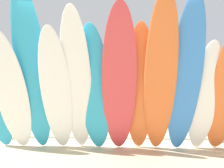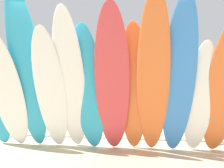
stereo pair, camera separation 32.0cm
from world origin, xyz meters
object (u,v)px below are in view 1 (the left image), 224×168
Objects in this scene: surfboard_blue_9 at (185,83)px; distant_boat at (179,61)px; surfboard_teal_2 at (33,76)px; surfboard_orange_8 at (160,81)px; surfboard_teal_5 at (95,92)px; surfboard_white_10 at (204,100)px; surfboard_white_3 at (56,94)px; surfboard_white_4 at (77,85)px; surfboard_rack at (109,111)px; beachgoer_photographing at (38,68)px; beachgoer_near_rack at (151,63)px; surfboard_white_1 at (11,95)px; beachgoer_by_water at (133,65)px; beach_chair_striped at (221,92)px; surfboard_red_6 at (119,85)px; surfboard_orange_7 at (140,92)px.

distant_boat is at bearing 80.68° from surfboard_blue_9.
surfboard_teal_2 reaches higher than surfboard_orange_8.
surfboard_teal_5 is 1.81m from surfboard_white_10.
surfboard_teal_5 reaches higher than surfboard_white_10.
surfboard_blue_9 reaches higher than surfboard_white_3.
surfboard_white_4 is 0.31m from surfboard_teal_5.
surfboard_teal_2 is (-1.21, -0.69, 0.77)m from surfboard_rack.
beachgoer_photographing is at bearing -122.24° from distant_boat.
surfboard_blue_9 is (1.71, -0.05, 0.07)m from surfboard_white_4.
beachgoer_near_rack is (1.82, 7.77, -0.23)m from surfboard_teal_5.
surfboard_white_1 is at bearing 173.32° from surfboard_teal_2.
surfboard_teal_2 reaches higher than beachgoer_by_water.
surfboard_white_1 is at bearing -163.25° from beach_chair_striped.
surfboard_white_1 is 1.48× the size of beachgoer_near_rack.
surfboard_white_1 is 0.50m from surfboard_teal_2.
beachgoer_photographing is 1.91× the size of beach_chair_striped.
surfboard_teal_5 is 0.86× the size of surfboard_red_6.
surfboard_teal_2 is 5.71m from beach_chair_striped.
beachgoer_photographing is 14.93m from distant_boat.
beachgoer_photographing is at bearing 122.33° from surfboard_teal_5.
surfboard_teal_5 is at bearing 175.40° from surfboard_orange_8.
beachgoer_near_rack is at bearing 89.90° from surfboard_blue_9.
surfboard_orange_8 is at bearing -3.59° from surfboard_white_1.
surfboard_orange_8 reaches higher than beachgoer_by_water.
surfboard_white_10 reaches higher than surfboard_rack.
beachgoer_near_rack is (2.81, 7.84, -0.51)m from surfboard_teal_2.
surfboard_rack is 5.15× the size of beach_chair_striped.
surfboard_orange_8 reaches higher than distant_boat.
surfboard_blue_9 reaches higher than distant_boat.
surfboard_blue_9 reaches higher than beachgoer_near_rack.
surfboard_orange_8 is (0.64, -0.03, 0.07)m from surfboard_red_6.
beachgoer_near_rack is 0.95× the size of beachgoer_by_water.
surfboard_teal_5 is 18.71m from distant_boat.
beachgoer_near_rack is 10.75m from distant_boat.
surfboard_orange_7 reaches higher than surfboard_white_1.
beachgoer_by_water is (-0.89, 6.34, -0.06)m from surfboard_white_10.
surfboard_white_4 is (0.71, 0.00, -0.16)m from surfboard_teal_2.
beach_chair_striped reaches higher than surfboard_rack.
surfboard_orange_8 reaches higher than surfboard_white_3.
surfboard_orange_7 reaches higher than beachgoer_by_water.
surfboard_blue_9 reaches higher than surfboard_orange_7.
surfboard_orange_8 reaches higher than surfboard_orange_7.
surfboard_orange_7 is at bearing -48.92° from surfboard_rack.
surfboard_teal_5 is at bearing 177.75° from surfboard_blue_9.
surfboard_teal_2 is 1.02× the size of surfboard_orange_8.
surfboard_teal_2 reaches higher than surfboard_white_1.
surfboard_teal_2 is 1.79× the size of beachgoer_by_water.
surfboard_white_1 is 0.97× the size of surfboard_white_3.
surfboard_white_10 is (1.06, 0.02, -0.13)m from surfboard_orange_7.
surfboard_blue_9 is at bearing -21.50° from beachgoer_near_rack.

